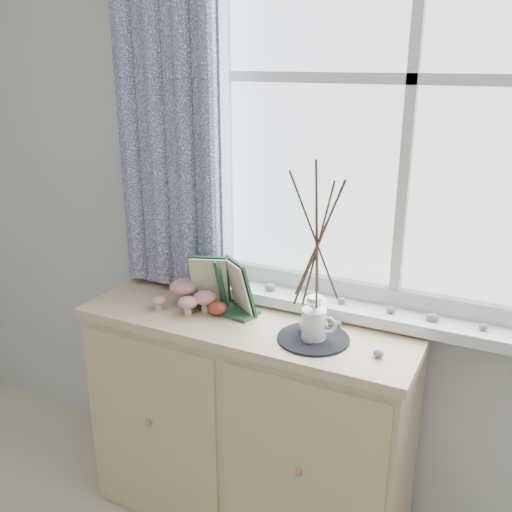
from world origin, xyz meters
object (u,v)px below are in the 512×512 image
(sideboard, at_px, (249,420))
(twig_pitcher, at_px, (317,237))
(botanical_book, at_px, (219,286))
(toadstool_cluster, at_px, (188,294))

(sideboard, bearing_deg, twig_pitcher, -12.17)
(twig_pitcher, bearing_deg, botanical_book, 155.09)
(twig_pitcher, bearing_deg, sideboard, 149.29)
(botanical_book, xyz_separation_m, twig_pitcher, (0.37, -0.04, 0.25))
(botanical_book, xyz_separation_m, toadstool_cluster, (-0.12, -0.02, -0.05))
(botanical_book, bearing_deg, twig_pitcher, 2.02)
(botanical_book, relative_size, toadstool_cluster, 1.28)
(toadstool_cluster, xyz_separation_m, twig_pitcher, (0.49, -0.03, 0.29))
(toadstool_cluster, distance_m, twig_pitcher, 0.57)
(sideboard, distance_m, twig_pitcher, 0.82)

